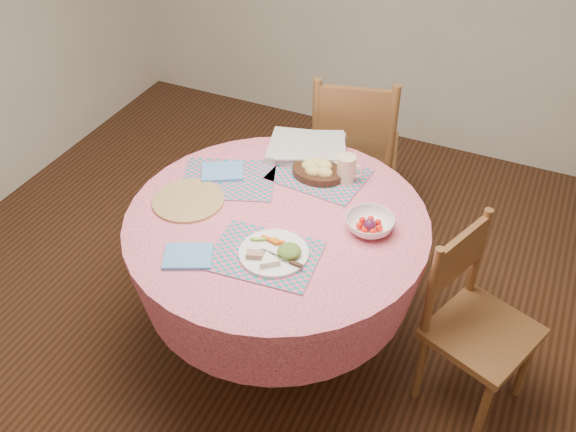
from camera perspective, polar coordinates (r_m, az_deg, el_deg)
name	(u,v)px	position (r m, az deg, el deg)	size (l,w,h in m)	color
ground	(278,340)	(3.12, -0.85, -10.94)	(4.00, 4.00, 0.00)	#331C0F
dining_table	(277,254)	(2.72, -0.96, -3.40)	(1.24, 1.24, 0.75)	#FF7782
chair_right	(474,320)	(2.71, 16.17, -8.84)	(0.49, 0.50, 0.85)	brown
chair_back	(354,151)	(3.44, 5.86, 5.80)	(0.55, 0.54, 0.99)	brown
placemat_front	(265,255)	(2.42, -2.06, -3.51)	(0.40, 0.30, 0.01)	#177883
placemat_left	(229,179)	(2.81, -5.31, 3.28)	(0.40, 0.30, 0.01)	#177883
placemat_back	(319,175)	(2.83, 2.79, 3.69)	(0.40, 0.30, 0.01)	#177883
wicker_trivet	(188,200)	(2.70, -8.87, 1.39)	(0.30, 0.30, 0.01)	#A77548
napkin_near	(188,256)	(2.44, -8.88, -3.55)	(0.18, 0.14, 0.01)	#5290D4
napkin_far	(222,172)	(2.84, -5.85, 3.95)	(0.18, 0.14, 0.01)	#5290D4
dinner_plate	(275,253)	(2.40, -1.19, -3.29)	(0.26, 0.26, 0.05)	white
bread_bowl	(318,169)	(2.80, 2.65, 4.17)	(0.23, 0.23, 0.08)	black
latte_mug	(347,169)	(2.77, 5.25, 4.22)	(0.12, 0.08, 0.12)	beige
fruit_bowl	(370,224)	(2.54, 7.28, -0.72)	(0.21, 0.21, 0.06)	white
newspaper_stack	(307,148)	(2.96, 1.67, 6.10)	(0.42, 0.36, 0.04)	silver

